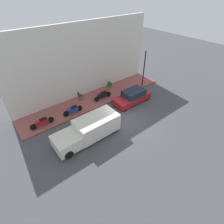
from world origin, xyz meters
name	(u,v)px	position (x,y,z in m)	size (l,w,h in m)	color
ground_plane	(125,121)	(0.00, 0.00, 0.00)	(60.00, 60.00, 0.00)	#47474C
sidewalk	(96,98)	(4.54, 0.00, 0.05)	(2.91, 15.64, 0.11)	#934C47
building_facade	(84,61)	(6.14, 0.00, 3.57)	(0.30, 15.64, 7.14)	silver
parked_car	(132,97)	(1.78, -2.59, 0.62)	(1.62, 3.96, 1.30)	maroon
delivery_van	(88,130)	(0.26, 3.61, 0.82)	(1.85, 5.20, 1.60)	silver
motorcycle_red	(42,122)	(3.73, 5.92, 0.51)	(0.30, 2.02, 0.73)	#B21E1E
motorcycle_black	(103,95)	(3.94, -0.50, 0.55)	(0.30, 2.03, 0.82)	black
motorcycle_blue	(73,110)	(3.66, 3.08, 0.51)	(0.30, 1.89, 0.74)	navy
streetlamp	(145,63)	(3.41, -5.78, 2.80)	(0.30, 0.30, 4.26)	black
potted_plant	(110,85)	(5.24, -2.39, 0.55)	(0.54, 0.54, 0.83)	brown
cafe_chair	(80,95)	(5.30, 1.40, 0.61)	(0.40, 0.40, 0.87)	#262626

